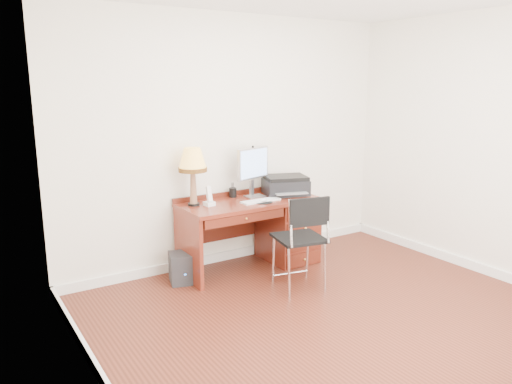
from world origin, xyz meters
TOP-DOWN VIEW (x-y plane):
  - ground at (0.00, 0.00)m, footprint 4.00×4.00m
  - room_shell at (0.00, 0.63)m, footprint 4.00×4.00m
  - desk at (0.32, 1.40)m, footprint 1.50×0.67m
  - monitor at (0.13, 1.53)m, footprint 0.46×0.22m
  - keyboard at (0.07, 1.29)m, footprint 0.44×0.14m
  - mouse_pad at (0.07, 1.25)m, footprint 0.20×0.20m
  - printer at (0.50, 1.45)m, footprint 0.56×0.49m
  - leg_lamp at (-0.60, 1.52)m, footprint 0.29×0.29m
  - phone at (-0.47, 1.42)m, footprint 0.11×0.11m
  - pen_cup at (-0.07, 1.63)m, footprint 0.08×0.08m
  - chair at (0.13, 0.62)m, footprint 0.53×0.53m
  - equipment_box at (-0.79, 1.40)m, footprint 0.32×0.32m

SIDE VIEW (x-z plane):
  - ground at x=0.00m, z-range 0.00..0.00m
  - room_shell at x=0.00m, z-range -1.95..2.05m
  - equipment_box at x=-0.79m, z-range 0.00..0.30m
  - desk at x=0.32m, z-range 0.04..0.79m
  - chair at x=0.13m, z-range 0.10..1.05m
  - keyboard at x=0.07m, z-range 0.75..0.77m
  - mouse_pad at x=0.07m, z-range 0.74..0.78m
  - pen_cup at x=-0.07m, z-range 0.75..0.85m
  - phone at x=-0.47m, z-range 0.71..0.91m
  - printer at x=0.50m, z-range 0.75..0.96m
  - monitor at x=0.13m, z-range 0.82..1.36m
  - leg_lamp at x=-0.60m, z-range 0.89..1.48m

